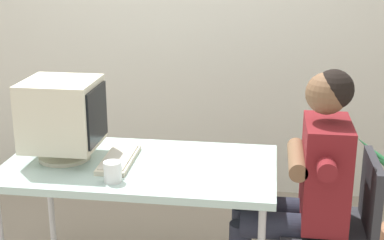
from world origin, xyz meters
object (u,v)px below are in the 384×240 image
at_px(desk, 140,172).
at_px(desk_mug, 113,172).
at_px(person_seated, 303,181).
at_px(office_chair, 338,222).
at_px(keyboard, 119,159).
at_px(crt_monitor, 63,115).

height_order(desk, desk_mug, desk_mug).
height_order(desk, person_seated, person_seated).
relative_size(desk, desk_mug, 14.01).
bearing_deg(desk, office_chair, -1.53).
height_order(keyboard, desk_mug, desk_mug).
distance_m(office_chair, desk_mug, 1.16).
xyz_separation_m(desk, crt_monitor, (-0.41, 0.01, 0.29)).
bearing_deg(person_seated, desk, 178.13).
distance_m(desk, crt_monitor, 0.50).
xyz_separation_m(keyboard, office_chair, (1.14, -0.04, -0.26)).
bearing_deg(desk_mug, person_seated, 13.20).
bearing_deg(crt_monitor, keyboard, -1.09).
relative_size(office_chair, desk_mug, 8.16).
xyz_separation_m(desk, person_seated, (0.84, -0.03, 0.01)).
distance_m(keyboard, desk_mug, 0.26).
bearing_deg(keyboard, crt_monitor, 178.91).
bearing_deg(desk_mug, crt_monitor, 142.56).
xyz_separation_m(crt_monitor, person_seated, (1.25, -0.04, -0.28)).
xyz_separation_m(crt_monitor, desk_mug, (0.33, -0.26, -0.19)).
bearing_deg(office_chair, keyboard, 178.20).
relative_size(keyboard, desk_mug, 4.04).
height_order(desk, crt_monitor, crt_monitor).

